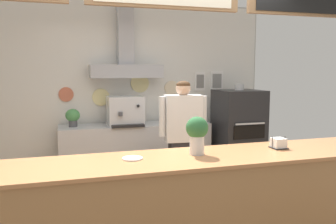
# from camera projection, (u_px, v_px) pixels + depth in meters

# --- Properties ---
(back_wall_assembly) EXTENTS (4.76, 2.68, 2.81)m
(back_wall_assembly) POSITION_uv_depth(u_px,v_px,m) (122.00, 86.00, 5.45)
(back_wall_assembly) COLOR #9E9E99
(back_wall_assembly) RESTS_ON ground_plane
(service_counter) EXTENTS (4.25, 0.73, 1.01)m
(service_counter) POSITION_uv_depth(u_px,v_px,m) (175.00, 215.00, 3.03)
(service_counter) COLOR #B77F4C
(service_counter) RESTS_ON ground_plane
(back_prep_counter) EXTENTS (2.27, 0.55, 0.93)m
(back_prep_counter) POSITION_uv_depth(u_px,v_px,m) (136.00, 154.00, 5.41)
(back_prep_counter) COLOR #B7BABF
(back_prep_counter) RESTS_ON ground_plane
(pizza_oven) EXTENTS (0.67, 0.70, 1.54)m
(pizza_oven) POSITION_uv_depth(u_px,v_px,m) (238.00, 135.00, 5.54)
(pizza_oven) COLOR #232326
(pizza_oven) RESTS_ON ground_plane
(shop_worker) EXTENTS (0.61, 0.26, 1.62)m
(shop_worker) POSITION_uv_depth(u_px,v_px,m) (183.00, 141.00, 4.43)
(shop_worker) COLOR #232328
(shop_worker) RESTS_ON ground_plane
(espresso_machine) EXTENTS (0.52, 0.50, 0.43)m
(espresso_machine) POSITION_uv_depth(u_px,v_px,m) (125.00, 111.00, 5.25)
(espresso_machine) COLOR silver
(espresso_machine) RESTS_ON back_prep_counter
(potted_sage) EXTENTS (0.18, 0.18, 0.23)m
(potted_sage) POSITION_uv_depth(u_px,v_px,m) (173.00, 115.00, 5.49)
(potted_sage) COLOR #9E563D
(potted_sage) RESTS_ON back_prep_counter
(potted_basil) EXTENTS (0.21, 0.21, 0.26)m
(potted_basil) POSITION_uv_depth(u_px,v_px,m) (73.00, 117.00, 5.08)
(potted_basil) COLOR #4C4C51
(potted_basil) RESTS_ON back_prep_counter
(condiment_plate) EXTENTS (0.17, 0.17, 0.01)m
(condiment_plate) POSITION_uv_depth(u_px,v_px,m) (132.00, 158.00, 2.93)
(condiment_plate) COLOR white
(condiment_plate) RESTS_ON service_counter
(napkin_holder) EXTENTS (0.14, 0.14, 0.11)m
(napkin_holder) POSITION_uv_depth(u_px,v_px,m) (279.00, 144.00, 3.32)
(napkin_holder) COLOR #262628
(napkin_holder) RESTS_ON service_counter
(basil_vase) EXTENTS (0.20, 0.20, 0.33)m
(basil_vase) POSITION_uv_depth(u_px,v_px,m) (197.00, 134.00, 3.07)
(basil_vase) COLOR silver
(basil_vase) RESTS_ON service_counter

